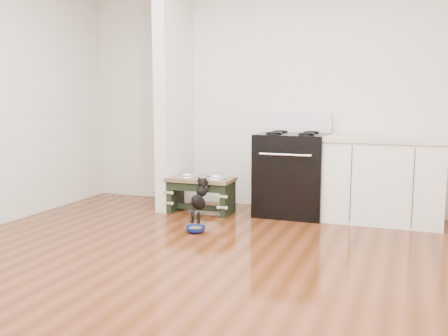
{
  "coord_description": "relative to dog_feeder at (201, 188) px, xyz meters",
  "views": [
    {
      "loc": [
        1.49,
        -3.31,
        1.31
      ],
      "look_at": [
        -0.29,
        1.42,
        0.6
      ],
      "focal_mm": 40.0,
      "sensor_mm": 36.0,
      "label": 1
    }
  ],
  "objects": [
    {
      "name": "partition_wall",
      "position": [
        -0.43,
        0.23,
        1.06
      ],
      "size": [
        0.15,
        0.8,
        2.7
      ],
      "primitive_type": "cube",
      "color": "silver",
      "rests_on": "ground"
    },
    {
      "name": "room_shell",
      "position": [
        0.75,
        -1.87,
        1.33
      ],
      "size": [
        5.0,
        5.0,
        5.0
      ],
      "color": "silver",
      "rests_on": "ground"
    },
    {
      "name": "floor_bowl",
      "position": [
        0.29,
        -0.81,
        -0.26
      ],
      "size": [
        0.26,
        0.26,
        0.06
      ],
      "rotation": [
        0.0,
        0.0,
        0.42
      ],
      "color": "navy",
      "rests_on": "ground"
    },
    {
      "name": "dog_feeder",
      "position": [
        0.0,
        0.0,
        0.0
      ],
      "size": [
        0.75,
        0.4,
        0.43
      ],
      "color": "black",
      "rests_on": "ground"
    },
    {
      "name": "puppy",
      "position": [
        0.13,
        -0.35,
        -0.04
      ],
      "size": [
        0.13,
        0.39,
        0.46
      ],
      "color": "black",
      "rests_on": "ground"
    },
    {
      "name": "ground",
      "position": [
        0.75,
        -1.87,
        -0.29
      ],
      "size": [
        5.0,
        5.0,
        0.0
      ],
      "primitive_type": "plane",
      "color": "#49220D",
      "rests_on": "ground"
    },
    {
      "name": "cabinet_run",
      "position": [
        1.98,
        0.31,
        0.16
      ],
      "size": [
        1.24,
        0.64,
        0.91
      ],
      "color": "white",
      "rests_on": "ground"
    },
    {
      "name": "oven_range",
      "position": [
        1.0,
        0.29,
        0.19
      ],
      "size": [
        0.76,
        0.69,
        1.14
      ],
      "color": "black",
      "rests_on": "ground"
    }
  ]
}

